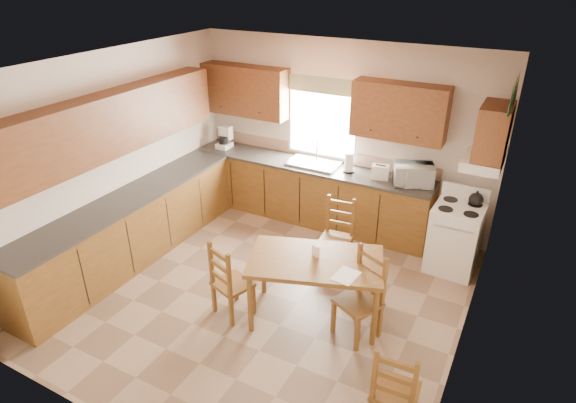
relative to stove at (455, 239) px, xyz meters
The scene contains 35 objects.
floor 2.52m from the stove, 139.38° to the right, with size 4.50×4.50×0.00m, color #886E54.
ceiling 3.35m from the stove, 139.38° to the right, with size 4.50×4.50×0.00m, color brown.
wall_left 4.53m from the stove, 158.67° to the right, with size 4.50×4.50×0.00m, color beige.
wall_right 1.89m from the stove, 77.08° to the right, with size 4.50×4.50×0.00m, color beige.
wall_back 2.18m from the stove, 161.26° to the left, with size 4.50×4.50×0.00m, color beige.
wall_front 4.39m from the stove, 115.95° to the right, with size 4.50×4.50×0.00m, color beige.
lower_cab_back 2.28m from the stove, behind, with size 3.75×0.60×0.88m, color brown.
lower_cab_left 4.22m from the stove, 155.29° to the right, with size 0.60×3.60×0.88m, color brown.
counter_back 2.33m from the stove, behind, with size 3.75×0.63×0.04m, color #37332F.
counter_left 4.24m from the stove, 155.29° to the right, with size 0.63×3.60×0.04m, color #37332F.
backsplash 2.41m from the stove, 164.45° to the left, with size 3.75×0.01×0.18m, color #A37E64.
upper_cab_back_left 3.74m from the stove, behind, with size 1.41×0.33×0.75m, color brown.
upper_cab_back_right 1.81m from the stove, 155.08° to the left, with size 1.25×0.33×0.75m, color brown.
upper_cab_left 4.56m from the stove, 156.04° to the right, with size 0.33×3.60×0.75m, color brown.
upper_cab_stove 1.47m from the stove, 10.66° to the left, with size 0.33×0.62×0.62m, color brown.
range_hood 1.09m from the stove, 14.09° to the left, with size 0.44×0.62×0.12m, color silver.
window_frame 2.52m from the stove, 164.42° to the left, with size 1.13×0.02×1.18m, color silver.
window_pane 2.52m from the stove, 164.55° to the left, with size 1.05×0.01×1.10m, color white.
window_valance 2.77m from the stove, 165.16° to the left, with size 1.19×0.01×0.24m, color #3C592D.
sink_basin 2.26m from the stove, behind, with size 0.75×0.45×0.04m, color silver.
pine_decal_a 1.99m from the stove, 40.55° to the right, with size 0.22×0.22×0.36m, color #173A22.
pine_decal_b 2.01m from the stove, ahead, with size 0.22×0.22×0.36m, color #173A22.
pine_decal_c 2.00m from the stove, 47.30° to the left, with size 0.22×0.22×0.36m, color #173A22.
stove is the anchor object (origin of this frame).
coffeemaker 3.83m from the stove, behind, with size 0.18×0.21×0.30m, color silver.
paper_towel 1.77m from the stove, 168.24° to the left, with size 0.12×0.12×0.29m, color white.
toaster 1.33m from the stove, 164.39° to the left, with size 0.24×0.15×0.19m, color silver.
microwave 1.00m from the stove, 154.34° to the left, with size 0.48×0.35×0.29m, color silver.
dining_table 2.09m from the stove, 124.19° to the right, with size 1.43×0.82×0.77m, color brown.
chair_near_left 2.91m from the stove, 133.80° to the right, with size 0.39×0.37×0.93m, color brown.
chair_near_right 2.70m from the stove, 89.23° to the right, with size 0.38×0.36×0.91m, color brown.
chair_far_left 1.90m from the stove, 110.00° to the right, with size 0.42×0.40×0.99m, color brown.
chair_far_right 1.52m from the stove, 153.50° to the right, with size 0.39×0.37×0.94m, color brown.
table_paper 2.03m from the stove, 112.76° to the right, with size 0.22×0.29×0.00m, color white.
table_card 2.09m from the stove, 125.78° to the right, with size 0.10×0.02×0.13m, color white.
Camera 1 is at (2.48, -4.07, 3.65)m, focal length 30.00 mm.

